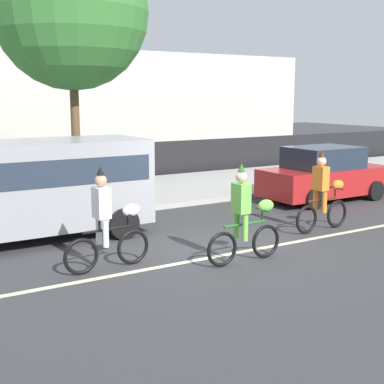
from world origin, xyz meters
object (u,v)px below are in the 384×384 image
Objects in this scene: parade_cyclist_orange at (323,196)px; parked_car_red at (324,175)px; parade_cyclist_lime at (246,219)px; parked_van_grey at (36,182)px; parade_cyclist_zebra at (108,225)px.

parked_car_red is (2.77, 2.72, -0.06)m from parade_cyclist_orange.
parade_cyclist_lime is 4.78m from parked_van_grey.
parade_cyclist_orange is at bearing -24.81° from parked_van_grey.
parade_cyclist_lime and parade_cyclist_orange have the same top height.
parade_cyclist_zebra is at bearing -161.30° from parked_car_red.
parade_cyclist_orange is 3.89m from parked_car_red.
parked_van_grey is 8.74m from parked_car_red.
parked_van_grey is at bearing 179.81° from parked_car_red.
parade_cyclist_zebra is at bearing -79.54° from parked_van_grey.
parade_cyclist_lime is at bearing -147.24° from parked_car_red.
parade_cyclist_zebra reaches higher than parked_car_red.
parked_van_grey is at bearing 155.19° from parade_cyclist_orange.
parade_cyclist_orange is (5.44, 0.05, 0.00)m from parade_cyclist_zebra.
parade_cyclist_orange is 0.38× the size of parked_van_grey.
parked_van_grey is (-0.52, 2.81, 0.44)m from parade_cyclist_zebra.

